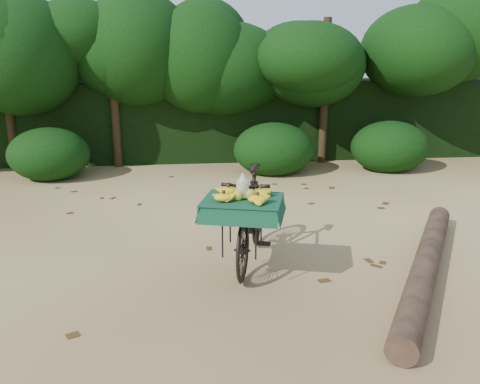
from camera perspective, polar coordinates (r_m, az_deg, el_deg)
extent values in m
plane|color=tan|center=(6.40, -2.71, -7.04)|extent=(80.00, 80.00, 0.00)
imported|color=black|center=(6.01, 1.19, -2.75)|extent=(1.03, 1.96, 1.14)
cube|color=black|center=(5.34, 0.28, -1.03)|extent=(0.53, 0.59, 0.03)
cube|color=#144E2D|center=(5.33, 0.28, -0.84)|extent=(0.97, 0.88, 0.01)
ellipsoid|color=#A0A628|center=(5.30, 1.13, -0.26)|extent=(0.11, 0.09, 0.12)
ellipsoid|color=#A0A628|center=(5.38, -0.03, -0.04)|extent=(0.11, 0.09, 0.12)
ellipsoid|color=#A0A628|center=(5.27, -0.25, -0.38)|extent=(0.11, 0.09, 0.12)
cylinder|color=#EAE5C6|center=(5.31, 0.30, 0.36)|extent=(0.13, 0.13, 0.17)
cylinder|color=brown|center=(6.14, 20.16, -7.61)|extent=(2.26, 3.43, 0.28)
cube|color=black|center=(12.30, -4.80, 8.17)|extent=(26.00, 1.80, 1.80)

